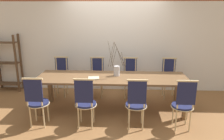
# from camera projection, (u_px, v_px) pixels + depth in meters

# --- Properties ---
(ground_plane) EXTENTS (16.00, 16.00, 0.00)m
(ground_plane) POSITION_uv_depth(u_px,v_px,m) (112.00, 109.00, 4.82)
(ground_plane) COLOR olive
(wall_rear) EXTENTS (12.00, 0.06, 3.20)m
(wall_rear) POSITION_uv_depth(u_px,v_px,m) (114.00, 30.00, 5.62)
(wall_rear) COLOR white
(wall_rear) RESTS_ON ground_plane
(dining_table) EXTENTS (3.17, 0.93, 0.75)m
(dining_table) POSITION_uv_depth(u_px,v_px,m) (112.00, 80.00, 4.64)
(dining_table) COLOR brown
(dining_table) RESTS_ON ground_plane
(chair_near_leftend) EXTENTS (0.40, 0.40, 0.99)m
(chair_near_leftend) POSITION_uv_depth(u_px,v_px,m) (37.00, 100.00, 4.01)
(chair_near_leftend) COLOR #1E234C
(chair_near_leftend) RESTS_ON ground_plane
(chair_near_left) EXTENTS (0.40, 0.40, 0.99)m
(chair_near_left) POSITION_uv_depth(u_px,v_px,m) (85.00, 101.00, 3.96)
(chair_near_left) COLOR #1E234C
(chair_near_left) RESTS_ON ground_plane
(chair_near_center) EXTENTS (0.40, 0.40, 0.99)m
(chair_near_center) POSITION_uv_depth(u_px,v_px,m) (136.00, 102.00, 3.92)
(chair_near_center) COLOR #1E234C
(chair_near_center) RESTS_ON ground_plane
(chair_near_right) EXTENTS (0.40, 0.40, 0.99)m
(chair_near_right) POSITION_uv_depth(u_px,v_px,m) (183.00, 103.00, 3.88)
(chair_near_right) COLOR #1E234C
(chair_near_right) RESTS_ON ground_plane
(chair_far_leftend) EXTENTS (0.40, 0.40, 0.99)m
(chair_far_leftend) POSITION_uv_depth(u_px,v_px,m) (61.00, 75.00, 5.48)
(chair_far_leftend) COLOR #1E234C
(chair_far_leftend) RESTS_ON ground_plane
(chair_far_left) EXTENTS (0.40, 0.40, 0.99)m
(chair_far_left) POSITION_uv_depth(u_px,v_px,m) (97.00, 76.00, 5.44)
(chair_far_left) COLOR #1E234C
(chair_far_left) RESTS_ON ground_plane
(chair_far_center) EXTENTS (0.40, 0.40, 0.99)m
(chair_far_center) POSITION_uv_depth(u_px,v_px,m) (130.00, 76.00, 5.40)
(chair_far_center) COLOR #1E234C
(chair_far_center) RESTS_ON ground_plane
(chair_far_right) EXTENTS (0.40, 0.40, 0.99)m
(chair_far_right) POSITION_uv_depth(u_px,v_px,m) (169.00, 77.00, 5.36)
(chair_far_right) COLOR #1E234C
(chair_far_right) RESTS_ON ground_plane
(vase_centerpiece) EXTENTS (0.38, 0.38, 0.75)m
(vase_centerpiece) POSITION_uv_depth(u_px,v_px,m) (117.00, 70.00, 4.67)
(vase_centerpiece) COLOR silver
(vase_centerpiece) RESTS_ON dining_table
(book_stack) EXTENTS (0.25, 0.22, 0.02)m
(book_stack) POSITION_uv_depth(u_px,v_px,m) (94.00, 78.00, 4.52)
(book_stack) COLOR beige
(book_stack) RESTS_ON dining_table
(shelving_rack) EXTENTS (0.67, 0.30, 1.51)m
(shelving_rack) POSITION_uv_depth(u_px,v_px,m) (7.00, 63.00, 5.77)
(shelving_rack) COLOR #513823
(shelving_rack) RESTS_ON ground_plane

